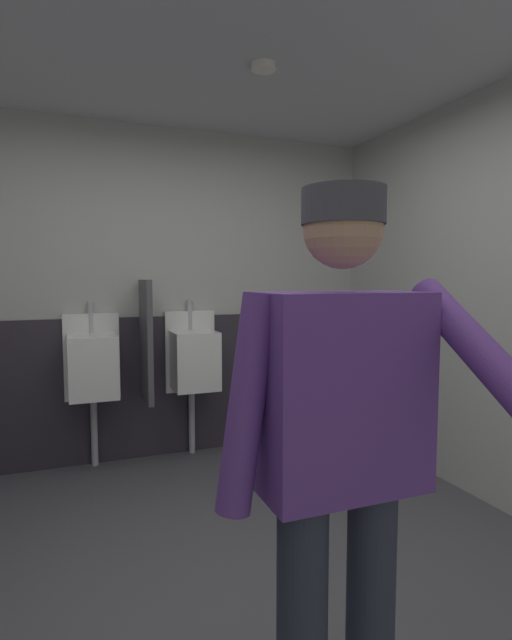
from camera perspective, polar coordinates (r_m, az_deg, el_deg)
ground_plane at (r=2.44m, az=-1.81°, el=-30.96°), size 4.14×4.53×0.04m
wall_back at (r=3.95m, az=-11.69°, el=3.05°), size 4.14×0.12×2.58m
wainscot_band_back at (r=3.96m, az=-11.32°, el=-7.63°), size 3.54×0.03×1.11m
downlight_far at (r=2.99m, az=0.91°, el=27.61°), size 0.14×0.14×0.03m
urinal_left at (r=3.73m, az=-18.64°, el=-5.12°), size 0.40×0.34×1.24m
urinal_middle at (r=3.83m, az=-7.33°, el=-4.63°), size 0.40×0.34×1.24m
privacy_divider_panel at (r=3.67m, az=-12.79°, el=-2.41°), size 0.04×0.40×0.90m
person at (r=1.37m, az=10.03°, el=-14.07°), size 0.67×0.60×1.64m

